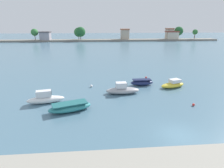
% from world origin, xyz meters
% --- Properties ---
extents(ground_plane, '(400.00, 400.00, 0.00)m').
position_xyz_m(ground_plane, '(0.00, 0.00, 0.00)').
color(ground_plane, slate).
extents(moored_boat_0, '(5.02, 2.32, 1.76)m').
position_xyz_m(moored_boat_0, '(-14.56, 9.08, 0.65)').
color(moored_boat_0, white).
rests_on(moored_boat_0, ground).
extents(moored_boat_1, '(5.51, 3.50, 1.06)m').
position_xyz_m(moored_boat_1, '(-10.99, 6.27, 0.51)').
color(moored_boat_1, teal).
rests_on(moored_boat_1, ground).
extents(moored_boat_2, '(5.16, 2.12, 1.76)m').
position_xyz_m(moored_boat_2, '(-3.80, 11.86, 0.60)').
color(moored_boat_2, '#9E9EA3').
rests_on(moored_boat_2, ground).
extents(moored_boat_3, '(3.90, 1.50, 1.05)m').
position_xyz_m(moored_boat_3, '(0.08, 15.63, 0.50)').
color(moored_boat_3, navy).
rests_on(moored_boat_3, ground).
extents(moored_boat_4, '(4.68, 2.93, 1.38)m').
position_xyz_m(moored_boat_4, '(4.98, 14.03, 0.52)').
color(moored_boat_4, yellow).
rests_on(moored_boat_4, ground).
extents(mooring_buoy_1, '(0.40, 0.40, 0.40)m').
position_xyz_m(mooring_buoy_1, '(1.90, 19.69, 0.20)').
color(mooring_buoy_1, red).
rests_on(mooring_buoy_1, ground).
extents(mooring_buoy_2, '(0.43, 0.43, 0.43)m').
position_xyz_m(mooring_buoy_2, '(-8.57, 15.21, 0.22)').
color(mooring_buoy_2, white).
rests_on(mooring_buoy_2, ground).
extents(mooring_buoy_3, '(0.35, 0.35, 0.35)m').
position_xyz_m(mooring_buoy_3, '(4.73, 6.45, 0.17)').
color(mooring_buoy_3, red).
rests_on(mooring_buoy_3, ground).
extents(distant_shoreline, '(132.26, 7.70, 8.26)m').
position_xyz_m(distant_shoreline, '(2.79, 101.78, 2.65)').
color(distant_shoreline, gray).
rests_on(distant_shoreline, ground).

